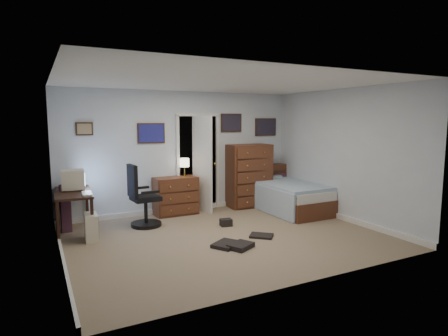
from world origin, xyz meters
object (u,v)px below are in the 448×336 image
Objects in this scene: computer_desk at (68,201)px; office_chair at (142,203)px; tall_dresser at (248,175)px; bed at (286,196)px; low_dresser at (176,196)px.

office_chair is (1.22, -0.15, -0.11)m from computer_desk.
bed is (0.52, -0.71, -0.38)m from tall_dresser.
low_dresser is at bearing 29.49° from office_chair.
computer_desk reaches higher than bed.
office_chair reaches higher than bed.
computer_desk is 1.23m from office_chair.
low_dresser is (2.05, 0.42, -0.17)m from computer_desk.
tall_dresser reaches higher than office_chair.
office_chair is 3.06m from bed.
tall_dresser is (1.70, -0.02, 0.31)m from low_dresser.
computer_desk is 3.77m from tall_dresser.
low_dresser is (0.83, 0.57, -0.06)m from office_chair.
office_chair is at bearing -3.95° from computer_desk.
office_chair reaches higher than computer_desk.
computer_desk is at bearing -169.40° from low_dresser.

